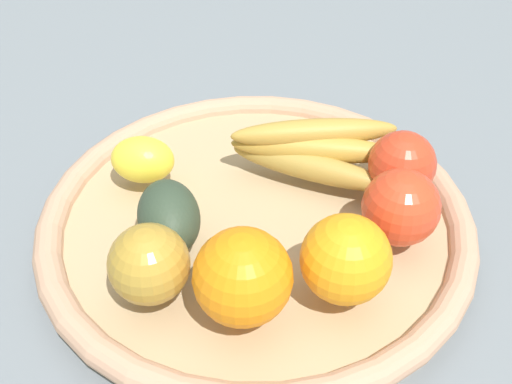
{
  "coord_description": "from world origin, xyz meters",
  "views": [
    {
      "loc": [
        -0.04,
        -0.44,
        0.44
      ],
      "look_at": [
        0.0,
        0.0,
        0.06
      ],
      "focal_mm": 44.12,
      "sensor_mm": 36.0,
      "label": 1
    }
  ],
  "objects_px": {
    "banana_bunch": "(313,149)",
    "orange_1": "(346,259)",
    "apple_1": "(402,164)",
    "orange_0": "(243,277)",
    "lemon_0": "(143,160)",
    "apple_2": "(401,207)",
    "avocado": "(169,216)",
    "apple_0": "(149,264)"
  },
  "relations": [
    {
      "from": "orange_0",
      "to": "apple_0",
      "type": "distance_m",
      "value": 0.08
    },
    {
      "from": "apple_2",
      "to": "apple_1",
      "type": "height_order",
      "value": "apple_2"
    },
    {
      "from": "avocado",
      "to": "orange_1",
      "type": "relative_size",
      "value": 1.09
    },
    {
      "from": "apple_0",
      "to": "orange_1",
      "type": "bearing_deg",
      "value": -5.16
    },
    {
      "from": "apple_2",
      "to": "orange_1",
      "type": "distance_m",
      "value": 0.08
    },
    {
      "from": "lemon_0",
      "to": "orange_1",
      "type": "relative_size",
      "value": 0.85
    },
    {
      "from": "orange_0",
      "to": "lemon_0",
      "type": "bearing_deg",
      "value": 115.44
    },
    {
      "from": "avocado",
      "to": "orange_1",
      "type": "xyz_separation_m",
      "value": [
        0.14,
        -0.07,
        0.01
      ]
    },
    {
      "from": "orange_0",
      "to": "orange_1",
      "type": "distance_m",
      "value": 0.08
    },
    {
      "from": "apple_2",
      "to": "apple_0",
      "type": "relative_size",
      "value": 1.04
    },
    {
      "from": "orange_1",
      "to": "banana_bunch",
      "type": "bearing_deg",
      "value": 89.32
    },
    {
      "from": "avocado",
      "to": "lemon_0",
      "type": "distance_m",
      "value": 0.09
    },
    {
      "from": "orange_1",
      "to": "apple_1",
      "type": "bearing_deg",
      "value": 56.2
    },
    {
      "from": "banana_bunch",
      "to": "apple_1",
      "type": "distance_m",
      "value": 0.09
    },
    {
      "from": "banana_bunch",
      "to": "apple_1",
      "type": "height_order",
      "value": "apple_1"
    },
    {
      "from": "apple_1",
      "to": "apple_0",
      "type": "bearing_deg",
      "value": -155.79
    },
    {
      "from": "lemon_0",
      "to": "apple_0",
      "type": "height_order",
      "value": "apple_0"
    },
    {
      "from": "banana_bunch",
      "to": "orange_1",
      "type": "xyz_separation_m",
      "value": [
        -0.0,
        -0.16,
        0.01
      ]
    },
    {
      "from": "avocado",
      "to": "apple_2",
      "type": "xyz_separation_m",
      "value": [
        0.2,
        -0.02,
        0.01
      ]
    },
    {
      "from": "lemon_0",
      "to": "orange_0",
      "type": "relative_size",
      "value": 0.8
    },
    {
      "from": "orange_0",
      "to": "apple_2",
      "type": "bearing_deg",
      "value": 26.04
    },
    {
      "from": "apple_0",
      "to": "banana_bunch",
      "type": "bearing_deg",
      "value": 42.75
    },
    {
      "from": "lemon_0",
      "to": "orange_0",
      "type": "distance_m",
      "value": 0.2
    },
    {
      "from": "banana_bunch",
      "to": "apple_1",
      "type": "xyz_separation_m",
      "value": [
        0.08,
        -0.04,
        0.01
      ]
    },
    {
      "from": "banana_bunch",
      "to": "apple_2",
      "type": "bearing_deg",
      "value": -59.53
    },
    {
      "from": "lemon_0",
      "to": "apple_1",
      "type": "xyz_separation_m",
      "value": [
        0.25,
        -0.04,
        0.01
      ]
    },
    {
      "from": "avocado",
      "to": "apple_1",
      "type": "relative_size",
      "value": 1.25
    },
    {
      "from": "banana_bunch",
      "to": "lemon_0",
      "type": "height_order",
      "value": "banana_bunch"
    },
    {
      "from": "apple_2",
      "to": "orange_1",
      "type": "relative_size",
      "value": 0.93
    },
    {
      "from": "avocado",
      "to": "apple_0",
      "type": "distance_m",
      "value": 0.06
    },
    {
      "from": "banana_bunch",
      "to": "apple_2",
      "type": "relative_size",
      "value": 2.47
    },
    {
      "from": "apple_2",
      "to": "orange_0",
      "type": "bearing_deg",
      "value": -153.96
    },
    {
      "from": "orange_0",
      "to": "apple_2",
      "type": "height_order",
      "value": "orange_0"
    },
    {
      "from": "avocado",
      "to": "apple_0",
      "type": "xyz_separation_m",
      "value": [
        -0.01,
        -0.06,
        0.01
      ]
    },
    {
      "from": "avocado",
      "to": "lemon_0",
      "type": "relative_size",
      "value": 1.28
    },
    {
      "from": "banana_bunch",
      "to": "lemon_0",
      "type": "relative_size",
      "value": 2.71
    },
    {
      "from": "lemon_0",
      "to": "avocado",
      "type": "bearing_deg",
      "value": -73.65
    },
    {
      "from": "orange_0",
      "to": "apple_0",
      "type": "height_order",
      "value": "orange_0"
    },
    {
      "from": "apple_1",
      "to": "orange_0",
      "type": "bearing_deg",
      "value": -140.97
    },
    {
      "from": "avocado",
      "to": "banana_bunch",
      "type": "bearing_deg",
      "value": 30.8
    },
    {
      "from": "apple_1",
      "to": "orange_1",
      "type": "bearing_deg",
      "value": -123.8
    },
    {
      "from": "banana_bunch",
      "to": "apple_0",
      "type": "height_order",
      "value": "apple_0"
    }
  ]
}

